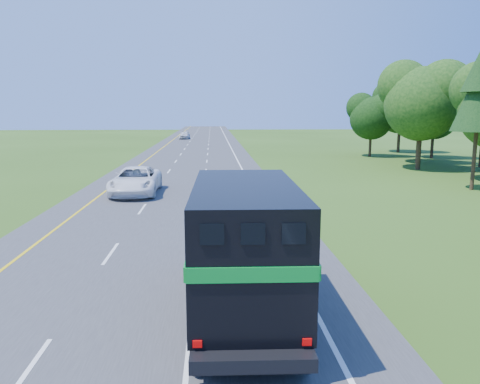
% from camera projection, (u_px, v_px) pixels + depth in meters
% --- Properties ---
extents(road, '(15.00, 260.00, 0.04)m').
position_uv_depth(road, '(189.00, 168.00, 49.25)').
color(road, '#38383A').
rests_on(road, ground).
extents(lane_markings, '(11.15, 260.00, 0.01)m').
position_uv_depth(lane_markings, '(189.00, 167.00, 49.24)').
color(lane_markings, yellow).
rests_on(lane_markings, road).
extents(horse_truck, '(3.01, 8.99, 3.95)m').
position_uv_depth(horse_truck, '(244.00, 243.00, 13.62)').
color(horse_truck, black).
rests_on(horse_truck, road).
extents(white_suv, '(3.24, 6.91, 1.91)m').
position_uv_depth(white_suv, '(136.00, 181.00, 33.57)').
color(white_suv, white).
rests_on(white_suv, road).
extents(far_car, '(2.28, 4.87, 1.61)m').
position_uv_depth(far_car, '(185.00, 135.00, 98.06)').
color(far_car, silver).
rests_on(far_car, road).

